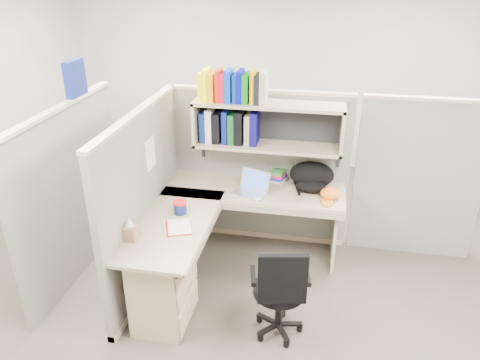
% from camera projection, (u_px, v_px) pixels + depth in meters
% --- Properties ---
extents(ground, '(6.00, 6.00, 0.00)m').
position_uv_depth(ground, '(244.00, 286.00, 4.35)').
color(ground, '#332E27').
rests_on(ground, ground).
extents(room_shell, '(6.00, 6.00, 6.00)m').
position_uv_depth(room_shell, '(244.00, 119.00, 3.65)').
color(room_shell, '#ABA69A').
rests_on(room_shell, ground).
extents(cubicle, '(3.79, 1.84, 1.95)m').
position_uv_depth(cubicle, '(214.00, 174.00, 4.42)').
color(cubicle, slate).
rests_on(cubicle, ground).
extents(desk, '(1.74, 1.75, 0.73)m').
position_uv_depth(desk, '(191.00, 259.00, 3.97)').
color(desk, gray).
rests_on(desk, ground).
extents(laptop, '(0.38, 0.38, 0.22)m').
position_uv_depth(laptop, '(250.00, 184.00, 4.39)').
color(laptop, silver).
rests_on(laptop, desk).
extents(backpack, '(0.45, 0.36, 0.25)m').
position_uv_depth(backpack, '(311.00, 177.00, 4.49)').
color(backpack, black).
rests_on(backpack, desk).
extents(orange_cap, '(0.22, 0.25, 0.10)m').
position_uv_depth(orange_cap, '(330.00, 194.00, 4.34)').
color(orange_cap, orange).
rests_on(orange_cap, desk).
extents(snack_canister, '(0.12, 0.12, 0.12)m').
position_uv_depth(snack_canister, '(180.00, 207.00, 4.08)').
color(snack_canister, navy).
rests_on(snack_canister, desk).
extents(tissue_box, '(0.13, 0.13, 0.19)m').
position_uv_depth(tissue_box, '(130.00, 228.00, 3.69)').
color(tissue_box, '#956D54').
rests_on(tissue_box, desk).
extents(mouse, '(0.10, 0.08, 0.03)m').
position_uv_depth(mouse, '(257.00, 199.00, 4.31)').
color(mouse, '#8494BB').
rests_on(mouse, desk).
extents(paper_cup, '(0.07, 0.07, 0.10)m').
position_uv_depth(paper_cup, '(259.00, 177.00, 4.68)').
color(paper_cup, white).
rests_on(paper_cup, desk).
extents(book_stack, '(0.21, 0.25, 0.10)m').
position_uv_depth(book_stack, '(278.00, 175.00, 4.72)').
color(book_stack, slate).
rests_on(book_stack, desk).
extents(loose_paper, '(0.27, 0.30, 0.00)m').
position_uv_depth(loose_paper, '(179.00, 227.00, 3.90)').
color(loose_paper, white).
rests_on(loose_paper, desk).
extents(task_chair, '(0.49, 0.45, 0.87)m').
position_uv_depth(task_chair, '(279.00, 304.00, 3.65)').
color(task_chair, black).
rests_on(task_chair, ground).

